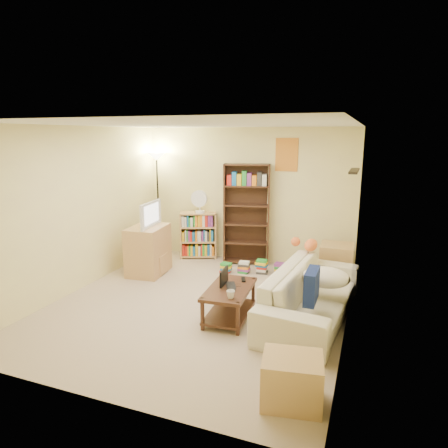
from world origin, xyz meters
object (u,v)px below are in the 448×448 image
at_px(tv_stand, 148,250).
at_px(floor_lamp, 157,174).
at_px(short_bookshelf, 198,235).
at_px(side_table, 336,262).
at_px(laptop, 234,286).
at_px(tall_bookshelf, 247,212).
at_px(desk_fan, 199,201).
at_px(mug, 231,294).
at_px(coffee_table, 229,298).
at_px(sofa, 312,294).
at_px(television, 147,214).
at_px(end_cabinet, 292,380).
at_px(tabby_cat, 308,244).

height_order(tv_stand, floor_lamp, floor_lamp).
xyz_separation_m(short_bookshelf, side_table, (2.65, -0.32, -0.15)).
height_order(laptop, tall_bookshelf, tall_bookshelf).
bearing_deg(desk_fan, short_bookshelf, 138.39).
relative_size(mug, floor_lamp, 0.06).
bearing_deg(desk_fan, floor_lamp, 177.24).
bearing_deg(short_bookshelf, coffee_table, -78.73).
height_order(sofa, mug, sofa).
height_order(television, short_bookshelf, television).
relative_size(tall_bookshelf, end_cabinet, 3.49).
bearing_deg(floor_lamp, laptop, -43.27).
height_order(coffee_table, tall_bookshelf, tall_bookshelf).
bearing_deg(floor_lamp, tabby_cat, -17.84).
bearing_deg(television, desk_fan, -29.80).
bearing_deg(end_cabinet, floor_lamp, 132.93).
xyz_separation_m(tall_bookshelf, end_cabinet, (1.60, -3.71, -0.76)).
bearing_deg(tabby_cat, tv_stand, -177.22).
relative_size(short_bookshelf, end_cabinet, 1.70).
xyz_separation_m(tabby_cat, tv_stand, (-2.71, -0.13, -0.33)).
height_order(coffee_table, laptop, laptop).
height_order(mug, short_bookshelf, short_bookshelf).
distance_m(coffee_table, tall_bookshelf, 2.46).
relative_size(sofa, tabby_cat, 4.47).
relative_size(tv_stand, short_bookshelf, 0.92).
bearing_deg(television, side_table, -81.01).
distance_m(short_bookshelf, end_cabinet, 4.52).
height_order(sofa, short_bookshelf, short_bookshelf).
height_order(laptop, television, television).
relative_size(short_bookshelf, desk_fan, 2.05).
relative_size(coffee_table, floor_lamp, 0.49).
height_order(mug, tv_stand, tv_stand).
xyz_separation_m(coffee_table, mug, (0.13, -0.32, 0.20)).
relative_size(mug, end_cabinet, 0.24).
bearing_deg(mug, laptop, 102.85).
relative_size(tabby_cat, floor_lamp, 0.26).
relative_size(coffee_table, tv_stand, 1.19).
relative_size(desk_fan, side_table, 0.73).
relative_size(tabby_cat, coffee_table, 0.53).
xyz_separation_m(sofa, desk_fan, (-2.43, 1.86, 0.80)).
distance_m(coffee_table, tv_stand, 2.24).
height_order(sofa, tabby_cat, tabby_cat).
height_order(mug, end_cabinet, mug).
xyz_separation_m(television, short_bookshelf, (0.44, 1.14, -0.60)).
bearing_deg(coffee_table, tv_stand, 144.98).
distance_m(laptop, short_bookshelf, 2.72).
relative_size(tabby_cat, television, 0.69).
height_order(tv_stand, short_bookshelf, short_bookshelf).
bearing_deg(sofa, tall_bookshelf, 43.89).
distance_m(tall_bookshelf, desk_fan, 0.94).
bearing_deg(side_table, mug, -114.44).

